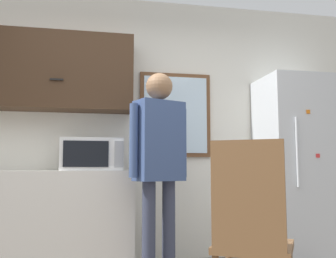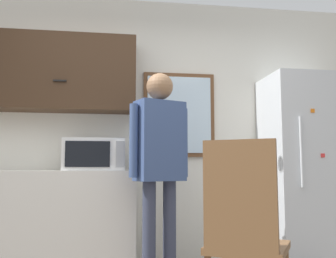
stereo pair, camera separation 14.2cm
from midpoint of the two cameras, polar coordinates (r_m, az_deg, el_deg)
name	(u,v)px [view 2 (the right image)]	position (r m, az deg, el deg)	size (l,w,h in m)	color
back_wall	(136,126)	(3.89, -3.82, 0.43)	(6.00, 0.06, 2.70)	silver
counter	(12,221)	(3.66, -21.66, -12.94)	(2.17, 0.58, 0.89)	silver
upper_cabinets	(22,72)	(3.87, -20.40, 8.16)	(2.17, 0.33, 0.74)	#3D2819
microwave	(95,155)	(3.49, -9.97, -3.90)	(0.54, 0.42, 0.29)	white
person	(160,152)	(3.15, 0.00, -3.50)	(0.52, 0.35, 1.73)	#33384C
refrigerator	(305,168)	(4.01, 21.07, -5.54)	(0.74, 0.65, 1.84)	silver
chair	(244,229)	(2.21, 13.41, -14.66)	(0.59, 0.59, 1.07)	brown
window	(179,115)	(3.92, 2.74, 2.19)	(0.75, 0.05, 0.88)	brown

